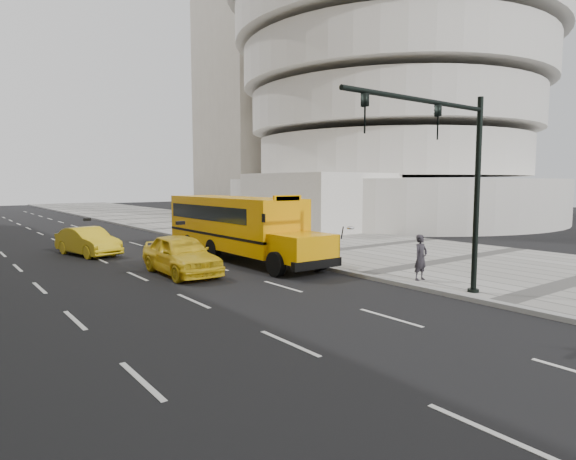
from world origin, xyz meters
TOP-DOWN VIEW (x-y plane):
  - ground at (0.00, 0.00)m, footprint 140.00×140.00m
  - sidewalk_museum at (12.00, 0.00)m, footprint 12.00×140.00m
  - curb_museum at (6.00, 0.00)m, footprint 0.30×140.00m
  - guggenheim at (29.37, 18.51)m, footprint 33.20×42.20m
  - school_bus at (4.50, 1.51)m, footprint 2.96×11.56m
  - taxi_near at (0.62, -0.62)m, footprint 2.04×4.80m
  - taxi_far at (-1.02, 7.01)m, footprint 2.43×4.54m
  - pedestrian at (6.78, -7.70)m, footprint 0.62×0.41m
  - traffic_signal at (5.19, -9.96)m, footprint 6.18×0.36m

SIDE VIEW (x-z plane):
  - ground at x=0.00m, z-range 0.00..0.00m
  - sidewalk_museum at x=12.00m, z-range 0.00..0.15m
  - curb_museum at x=6.00m, z-range 0.00..0.15m
  - taxi_far at x=-1.02m, z-range 0.00..1.42m
  - taxi_near at x=0.62m, z-range 0.00..1.62m
  - pedestrian at x=6.78m, z-range 0.15..1.83m
  - school_bus at x=4.50m, z-range 0.17..3.36m
  - traffic_signal at x=5.19m, z-range 0.89..7.29m
  - guggenheim at x=29.37m, z-range -3.92..31.08m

